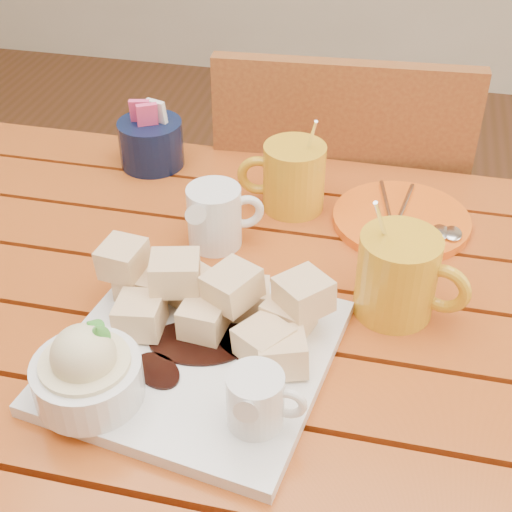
% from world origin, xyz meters
% --- Properties ---
extents(table, '(1.20, 0.79, 0.75)m').
position_xyz_m(table, '(0.00, 0.00, 0.64)').
color(table, '#9B4214').
rests_on(table, ground).
extents(dessert_plate, '(0.33, 0.33, 0.12)m').
position_xyz_m(dessert_plate, '(-0.01, -0.12, 0.79)').
color(dessert_plate, white).
rests_on(dessert_plate, table).
extents(coffee_mug_left, '(0.13, 0.09, 0.15)m').
position_xyz_m(coffee_mug_left, '(0.05, 0.24, 0.80)').
color(coffee_mug_left, gold).
rests_on(coffee_mug_left, table).
extents(coffee_mug_right, '(0.14, 0.10, 0.16)m').
position_xyz_m(coffee_mug_right, '(0.22, 0.04, 0.81)').
color(coffee_mug_right, gold).
rests_on(coffee_mug_right, table).
extents(cream_pitcher, '(0.11, 0.09, 0.09)m').
position_xyz_m(cream_pitcher, '(-0.03, 0.12, 0.80)').
color(cream_pitcher, white).
rests_on(cream_pitcher, table).
extents(sugar_caddy, '(0.10, 0.10, 0.11)m').
position_xyz_m(sugar_caddy, '(-0.19, 0.32, 0.79)').
color(sugar_caddy, '#0B1433').
rests_on(sugar_caddy, table).
extents(orange_saucer, '(0.20, 0.20, 0.02)m').
position_xyz_m(orange_saucer, '(0.22, 0.23, 0.76)').
color(orange_saucer, orange).
rests_on(orange_saucer, table).
extents(chair_far, '(0.46, 0.46, 0.91)m').
position_xyz_m(chair_far, '(0.10, 0.53, 0.51)').
color(chair_far, brown).
rests_on(chair_far, ground).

